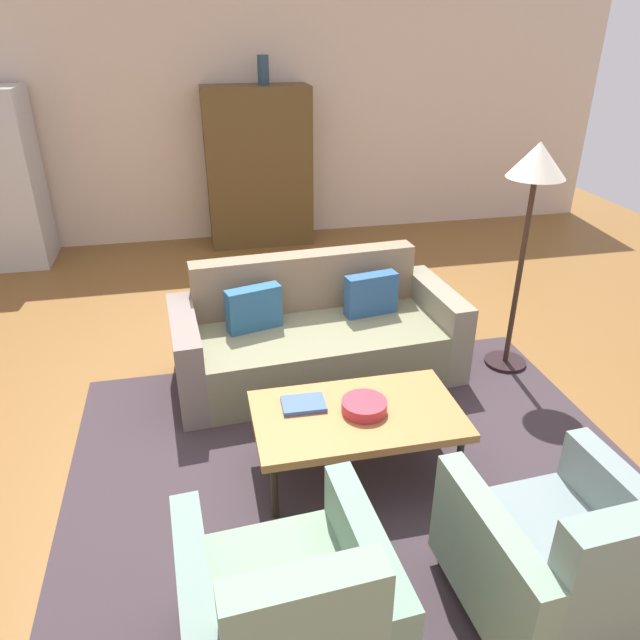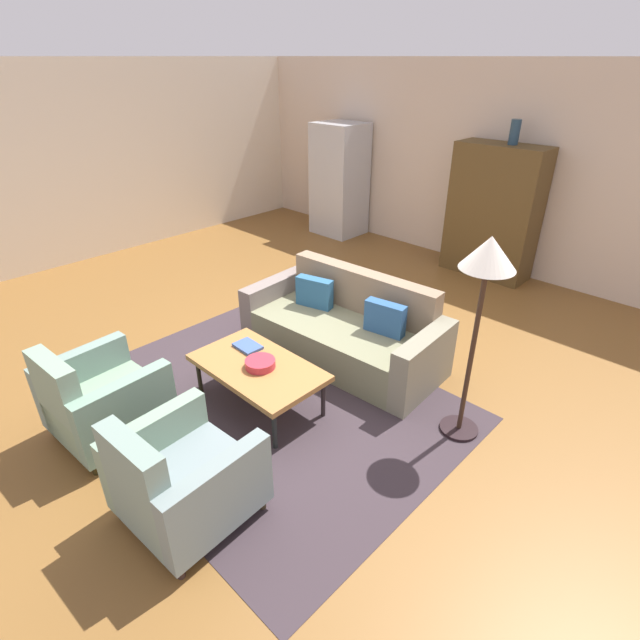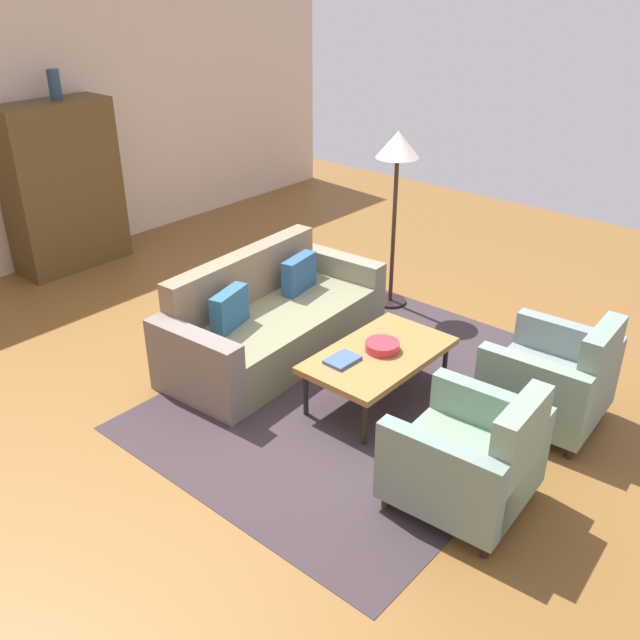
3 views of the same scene
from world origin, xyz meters
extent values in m
plane|color=brown|center=(0.00, 0.00, 0.00)|extent=(11.04, 11.04, 0.00)
cube|color=beige|center=(0.00, 3.81, 1.40)|extent=(9.20, 0.12, 2.80)
cube|color=#382D32|center=(0.20, -0.75, 0.00)|extent=(3.40, 2.60, 0.01)
cube|color=#767658|center=(0.20, 0.30, 0.21)|extent=(1.80, 1.01, 0.42)
cube|color=#836C54|center=(0.18, 0.66, 0.43)|extent=(1.75, 0.30, 0.86)
cube|color=gray|center=(1.16, 0.36, 0.31)|extent=(0.24, 0.91, 0.62)
cube|color=slate|center=(-0.76, 0.23, 0.31)|extent=(0.24, 0.91, 0.62)
cube|color=#2A5284|center=(0.65, 0.43, 0.58)|extent=(0.41, 0.19, 0.32)
cube|color=#2A5A82|center=(-0.25, 0.37, 0.58)|extent=(0.42, 0.22, 0.32)
cylinder|color=black|center=(-0.33, -0.52, 0.19)|extent=(0.04, 0.04, 0.37)
cylinder|color=black|center=(0.73, -0.52, 0.19)|extent=(0.04, 0.04, 0.37)
cylinder|color=black|center=(-0.33, -1.08, 0.19)|extent=(0.04, 0.04, 0.37)
cylinder|color=black|center=(0.73, -1.08, 0.19)|extent=(0.04, 0.04, 0.37)
cube|color=#A16B37|center=(0.20, -0.80, 0.40)|extent=(1.20, 0.70, 0.05)
cylinder|color=#362213|center=(-0.76, -1.59, 0.05)|extent=(0.05, 0.05, 0.10)
cylinder|color=#3A1F21|center=(-0.08, -1.54, 0.05)|extent=(0.05, 0.05, 0.10)
cylinder|color=black|center=(-0.71, -2.27, 0.05)|extent=(0.05, 0.05, 0.10)
cylinder|color=#2C260F|center=(-0.04, -2.22, 0.05)|extent=(0.05, 0.05, 0.10)
cube|color=gray|center=(-0.40, -1.90, 0.25)|extent=(0.61, 0.83, 0.30)
cube|color=gray|center=(-0.38, -2.23, 0.49)|extent=(0.57, 0.18, 0.78)
cube|color=gray|center=(-0.74, -1.93, 0.38)|extent=(0.17, 0.81, 0.56)
cube|color=gray|center=(-0.06, -1.88, 0.38)|extent=(0.17, 0.81, 0.56)
cylinder|color=#321D10|center=(0.44, -1.58, 0.05)|extent=(0.05, 0.05, 0.10)
cylinder|color=#372D1B|center=(1.12, -1.54, 0.05)|extent=(0.05, 0.05, 0.10)
cylinder|color=#361E1E|center=(0.48, -2.26, 0.05)|extent=(0.05, 0.05, 0.10)
cylinder|color=#372521|center=(1.16, -2.22, 0.05)|extent=(0.05, 0.05, 0.10)
cube|color=gray|center=(0.80, -1.90, 0.25)|extent=(0.61, 0.83, 0.30)
cube|color=gray|center=(0.82, -2.23, 0.49)|extent=(0.57, 0.17, 0.78)
cube|color=gray|center=(0.46, -1.92, 0.38)|extent=(0.17, 0.81, 0.56)
cube|color=gray|center=(1.14, -1.88, 0.38)|extent=(0.17, 0.81, 0.56)
cylinder|color=#B82C3A|center=(0.24, -0.80, 0.46)|extent=(0.26, 0.26, 0.07)
cube|color=#3A5594|center=(-0.09, -0.68, 0.44)|extent=(0.26, 0.19, 0.03)
cube|color=#533D1E|center=(0.17, 3.46, 0.90)|extent=(1.20, 0.50, 1.80)
cube|color=#4D2D24|center=(-0.13, 3.72, 0.90)|extent=(0.56, 0.01, 1.51)
cube|color=#4E2B22|center=(0.47, 3.72, 0.90)|extent=(0.56, 0.01, 1.51)
cylinder|color=#243E52|center=(0.27, 3.46, 1.95)|extent=(0.13, 0.13, 0.31)
cylinder|color=black|center=(1.69, 0.14, 0.01)|extent=(0.32, 0.32, 0.03)
cylinder|color=#352319|center=(1.69, 0.14, 0.76)|extent=(0.04, 0.04, 1.45)
cone|color=silver|center=(1.69, 0.14, 1.60)|extent=(0.40, 0.40, 0.24)
camera|label=1|loc=(-0.60, -3.51, 2.44)|focal=33.38mm
camera|label=2|loc=(3.08, -2.98, 2.80)|focal=27.38mm
camera|label=3|loc=(-3.61, -3.51, 3.10)|focal=39.40mm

